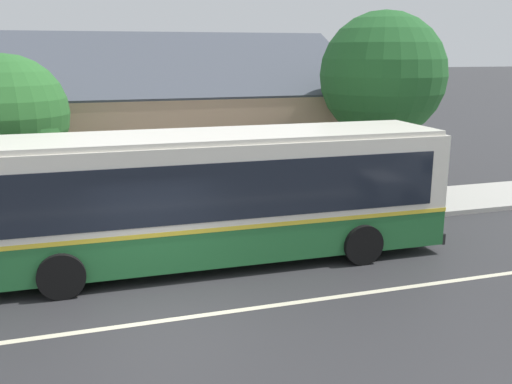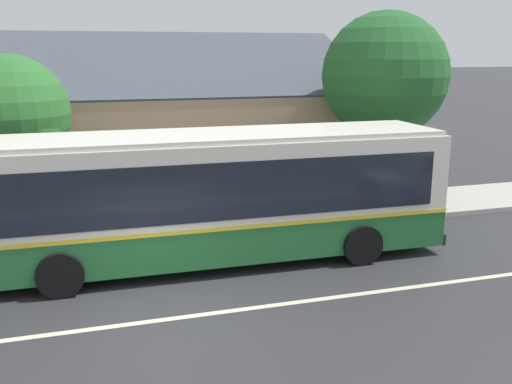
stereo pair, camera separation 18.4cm
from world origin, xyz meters
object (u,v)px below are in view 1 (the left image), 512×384
Objects in this scene: bench_down_street at (81,222)px; street_tree_primary at (383,76)px; transit_bus at (203,195)px; street_tree_secondary at (11,119)px.

street_tree_primary is at bearing 8.74° from bench_down_street.
street_tree_primary is (7.00, 4.02, 2.57)m from transit_bus.
street_tree_primary reaches higher than street_tree_secondary.
street_tree_secondary is (-1.60, 1.15, 2.71)m from bench_down_street.
street_tree_primary is 1.27× the size of street_tree_secondary.
transit_bus is 5.98m from street_tree_secondary.
bench_down_street is at bearing 138.90° from transit_bus.
street_tree_secondary is at bearing 140.77° from transit_bus.
street_tree_primary reaches higher than bench_down_street.
street_tree_secondary reaches higher than bench_down_street.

